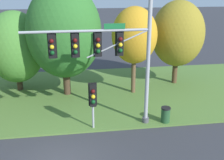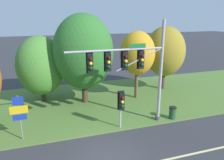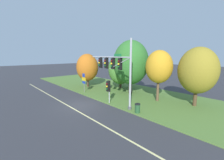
# 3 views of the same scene
# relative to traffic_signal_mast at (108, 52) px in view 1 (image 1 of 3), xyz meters

# --- Properties ---
(grass_verge) EXTENTS (48.00, 11.50, 0.10)m
(grass_verge) POSITION_rel_traffic_signal_mast_xyz_m (-2.64, 5.16, -4.37)
(grass_verge) COLOR #517533
(grass_verge) RESTS_ON ground
(traffic_signal_mast) EXTENTS (6.83, 0.49, 7.32)m
(traffic_signal_mast) POSITION_rel_traffic_signal_mast_xyz_m (0.00, 0.00, 0.00)
(traffic_signal_mast) COLOR #9EA0A5
(traffic_signal_mast) RESTS_ON grass_verge
(pedestrian_signal_near_kerb) EXTENTS (0.46, 0.55, 2.72)m
(pedestrian_signal_near_kerb) POSITION_rel_traffic_signal_mast_xyz_m (-0.87, -0.37, -2.41)
(pedestrian_signal_near_kerb) COLOR #9EA0A5
(pedestrian_signal_near_kerb) RESTS_ON grass_verge
(tree_left_of_mast) EXTENTS (4.21, 4.21, 5.92)m
(tree_left_of_mast) POSITION_rel_traffic_signal_mast_xyz_m (-5.89, 6.63, -1.04)
(tree_left_of_mast) COLOR #423021
(tree_left_of_mast) RESTS_ON grass_verge
(tree_behind_signpost) EXTENTS (5.14, 5.14, 7.79)m
(tree_behind_signpost) POSITION_rel_traffic_signal_mast_xyz_m (-2.32, 5.18, 0.24)
(tree_behind_signpost) COLOR #423021
(tree_behind_signpost) RESTS_ON grass_verge
(tree_mid_verge) EXTENTS (3.20, 3.20, 6.26)m
(tree_mid_verge) POSITION_rel_traffic_signal_mast_xyz_m (2.54, 4.78, -0.08)
(tree_mid_verge) COLOR brown
(tree_mid_verge) RESTS_ON grass_verge
(tree_tall_centre) EXTENTS (4.08, 4.08, 6.56)m
(tree_tall_centre) POSITION_rel_traffic_signal_mast_xyz_m (6.33, 6.34, -0.33)
(tree_tall_centre) COLOR #4C3823
(tree_tall_centre) RESTS_ON grass_verge
(trash_bin) EXTENTS (0.56, 0.56, 0.93)m
(trash_bin) POSITION_rel_traffic_signal_mast_xyz_m (3.36, -0.15, -3.85)
(trash_bin) COLOR #234C28
(trash_bin) RESTS_ON grass_verge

